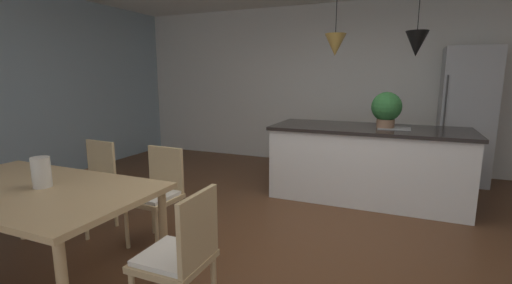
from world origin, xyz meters
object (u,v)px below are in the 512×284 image
at_px(chair_far_right, 157,192).
at_px(refrigerator, 465,116).
at_px(chair_kitchen_end, 180,255).
at_px(potted_plant_on_island, 386,108).
at_px(vase_on_dining_table, 41,172).
at_px(dining_table, 31,196).
at_px(kitchen_island, 367,162).
at_px(chair_far_left, 92,182).

height_order(chair_far_right, refrigerator, refrigerator).
relative_size(chair_kitchen_end, potted_plant_on_island, 2.03).
height_order(chair_kitchen_end, refrigerator, refrigerator).
bearing_deg(vase_on_dining_table, dining_table, -153.99).
relative_size(refrigerator, vase_on_dining_table, 8.79).
height_order(dining_table, vase_on_dining_table, vase_on_dining_table).
height_order(kitchen_island, vase_on_dining_table, vase_on_dining_table).
distance_m(potted_plant_on_island, vase_on_dining_table, 3.54).
xyz_separation_m(chair_far_left, vase_on_dining_table, (0.48, -0.83, 0.37)).
distance_m(dining_table, vase_on_dining_table, 0.19).
bearing_deg(chair_kitchen_end, vase_on_dining_table, 178.10).
relative_size(dining_table, potted_plant_on_island, 4.18).
xyz_separation_m(chair_far_left, kitchen_island, (2.42, 1.98, -0.01)).
xyz_separation_m(dining_table, potted_plant_on_island, (2.21, 2.85, 0.47)).
bearing_deg(refrigerator, potted_plant_on_island, -127.47).
relative_size(chair_far_right, chair_far_left, 1.00).
relative_size(dining_table, vase_on_dining_table, 8.23).
xyz_separation_m(dining_table, refrigerator, (3.20, 4.15, 0.29)).
height_order(dining_table, refrigerator, refrigerator).
bearing_deg(vase_on_dining_table, potted_plant_on_island, 52.92).
bearing_deg(chair_far_right, chair_far_left, -179.99).
relative_size(chair_far_left, refrigerator, 0.46).
bearing_deg(vase_on_dining_table, chair_far_left, 119.94).
relative_size(chair_far_left, kitchen_island, 0.38).
distance_m(refrigerator, potted_plant_on_island, 1.65).
height_order(chair_kitchen_end, kitchen_island, kitchen_island).
xyz_separation_m(chair_kitchen_end, refrigerator, (1.94, 4.15, 0.48)).
relative_size(refrigerator, potted_plant_on_island, 4.46).
relative_size(kitchen_island, potted_plant_on_island, 5.40).
xyz_separation_m(dining_table, chair_far_left, (-0.40, 0.87, -0.19)).
xyz_separation_m(refrigerator, potted_plant_on_island, (-1.00, -1.30, 0.18)).
bearing_deg(kitchen_island, vase_on_dining_table, -124.65).
bearing_deg(potted_plant_on_island, vase_on_dining_table, -127.08).
bearing_deg(chair_far_left, chair_far_right, 0.01).
bearing_deg(refrigerator, chair_kitchen_end, -115.03).
bearing_deg(refrigerator, vase_on_dining_table, -127.20).
height_order(chair_far_left, potted_plant_on_island, potted_plant_on_island).
height_order(chair_far_left, chair_kitchen_end, same).
relative_size(chair_far_right, kitchen_island, 0.38).
bearing_deg(refrigerator, kitchen_island, -132.20).
bearing_deg(kitchen_island, chair_far_left, -140.74).
bearing_deg(chair_far_left, chair_kitchen_end, -27.66).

